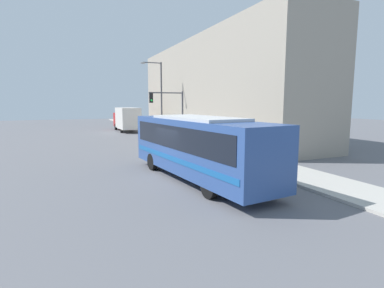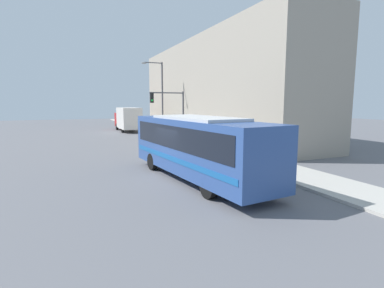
{
  "view_description": "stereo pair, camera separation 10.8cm",
  "coord_description": "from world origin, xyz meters",
  "px_view_note": "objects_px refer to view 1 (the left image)",
  "views": [
    {
      "loc": [
        -5.1,
        -13.83,
        3.77
      ],
      "look_at": [
        1.89,
        2.29,
        1.34
      ],
      "focal_mm": 28.0,
      "sensor_mm": 36.0,
      "label": 1
    },
    {
      "loc": [
        -5.0,
        -13.88,
        3.77
      ],
      "look_at": [
        1.89,
        2.29,
        1.34
      ],
      "focal_mm": 28.0,
      "sensor_mm": 36.0,
      "label": 2
    }
  ],
  "objects_px": {
    "city_bus": "(198,144)",
    "delivery_truck": "(127,118)",
    "traffic_light_pole": "(170,107)",
    "street_lamp": "(159,93)",
    "parking_meter": "(199,136)",
    "fire_hydrant": "(223,150)"
  },
  "relations": [
    {
      "from": "city_bus",
      "to": "delivery_truck",
      "type": "bearing_deg",
      "value": 79.85
    },
    {
      "from": "delivery_truck",
      "to": "city_bus",
      "type": "bearing_deg",
      "value": -93.96
    },
    {
      "from": "delivery_truck",
      "to": "traffic_light_pole",
      "type": "bearing_deg",
      "value": -84.63
    },
    {
      "from": "traffic_light_pole",
      "to": "street_lamp",
      "type": "height_order",
      "value": "street_lamp"
    },
    {
      "from": "city_bus",
      "to": "parking_meter",
      "type": "relative_size",
      "value": 7.47
    },
    {
      "from": "street_lamp",
      "to": "fire_hydrant",
      "type": "bearing_deg",
      "value": -89.88
    },
    {
      "from": "city_bus",
      "to": "parking_meter",
      "type": "height_order",
      "value": "city_bus"
    },
    {
      "from": "delivery_truck",
      "to": "traffic_light_pole",
      "type": "height_order",
      "value": "traffic_light_pole"
    },
    {
      "from": "parking_meter",
      "to": "street_lamp",
      "type": "bearing_deg",
      "value": 90.16
    },
    {
      "from": "city_bus",
      "to": "fire_hydrant",
      "type": "distance_m",
      "value": 6.59
    },
    {
      "from": "delivery_truck",
      "to": "fire_hydrant",
      "type": "bearing_deg",
      "value": -83.87
    },
    {
      "from": "city_bus",
      "to": "parking_meter",
      "type": "bearing_deg",
      "value": 58.58
    },
    {
      "from": "fire_hydrant",
      "to": "traffic_light_pole",
      "type": "height_order",
      "value": "traffic_light_pole"
    },
    {
      "from": "delivery_truck",
      "to": "parking_meter",
      "type": "bearing_deg",
      "value": -82.52
    },
    {
      "from": "city_bus",
      "to": "delivery_truck",
      "type": "xyz_separation_m",
      "value": [
        1.86,
        26.8,
        -0.09
      ]
    },
    {
      "from": "city_bus",
      "to": "street_lamp",
      "type": "bearing_deg",
      "value": 71.81
    },
    {
      "from": "city_bus",
      "to": "fire_hydrant",
      "type": "relative_size",
      "value": 12.95
    },
    {
      "from": "traffic_light_pole",
      "to": "delivery_truck",
      "type": "bearing_deg",
      "value": 95.37
    },
    {
      "from": "fire_hydrant",
      "to": "delivery_truck",
      "type": "bearing_deg",
      "value": 96.13
    },
    {
      "from": "city_bus",
      "to": "parking_meter",
      "type": "xyz_separation_m",
      "value": [
        4.21,
        8.92,
        -0.73
      ]
    },
    {
      "from": "traffic_light_pole",
      "to": "street_lamp",
      "type": "distance_m",
      "value": 6.92
    },
    {
      "from": "fire_hydrant",
      "to": "traffic_light_pole",
      "type": "bearing_deg",
      "value": 97.43
    }
  ]
}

